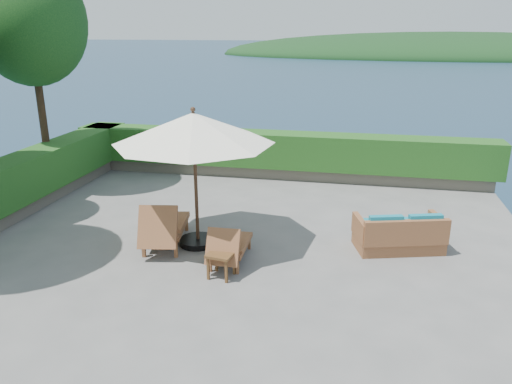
% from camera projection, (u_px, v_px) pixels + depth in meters
% --- Properties ---
extents(ground, '(12.00, 12.00, 0.00)m').
position_uv_depth(ground, '(233.00, 257.00, 9.77)').
color(ground, slate).
rests_on(ground, ground).
extents(foundation, '(12.00, 12.00, 3.00)m').
position_uv_depth(foundation, '(234.00, 325.00, 10.25)').
color(foundation, '#5E564B').
rests_on(foundation, ocean).
extents(ocean, '(600.00, 600.00, 0.00)m').
position_uv_depth(ocean, '(235.00, 384.00, 10.71)').
color(ocean, '#142641').
rests_on(ocean, ground).
extents(offshore_island, '(126.00, 57.60, 12.60)m').
position_uv_depth(offshore_island, '(447.00, 56.00, 136.12)').
color(offshore_island, black).
rests_on(offshore_island, ocean).
extents(planter_wall_far, '(12.00, 0.60, 0.36)m').
position_uv_depth(planter_wall_far, '(279.00, 171.00, 14.92)').
color(planter_wall_far, '#676052').
rests_on(planter_wall_far, ground).
extents(hedge_far, '(12.40, 0.90, 1.00)m').
position_uv_depth(hedge_far, '(279.00, 150.00, 14.71)').
color(hedge_far, '#193F12').
rests_on(hedge_far, planter_wall_far).
extents(tree_far, '(2.80, 2.80, 6.03)m').
position_uv_depth(tree_far, '(30.00, 22.00, 12.51)').
color(tree_far, '#3E2717').
rests_on(tree_far, ground).
extents(patio_umbrella, '(3.89, 3.89, 2.84)m').
position_uv_depth(patio_umbrella, '(194.00, 130.00, 9.59)').
color(patio_umbrella, black).
rests_on(patio_umbrella, ground).
extents(lounge_left, '(1.06, 1.91, 1.04)m').
position_uv_depth(lounge_left, '(164.00, 226.00, 10.11)').
color(lounge_left, brown).
rests_on(lounge_left, ground).
extents(lounge_right, '(0.69, 1.48, 0.85)m').
position_uv_depth(lounge_right, '(229.00, 246.00, 9.41)').
color(lounge_right, brown).
rests_on(lounge_right, ground).
extents(side_table, '(0.51, 0.51, 0.48)m').
position_uv_depth(side_table, '(221.00, 257.00, 8.86)').
color(side_table, brown).
rests_on(side_table, ground).
extents(wicker_loveseat, '(1.88, 1.32, 0.84)m').
position_uv_depth(wicker_loveseat, '(400.00, 235.00, 9.97)').
color(wicker_loveseat, brown).
rests_on(wicker_loveseat, ground).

